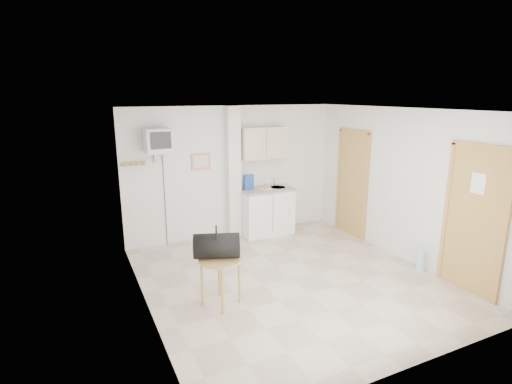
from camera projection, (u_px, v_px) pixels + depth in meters
name	position (u px, v px, depth m)	size (l,w,h in m)	color
ground	(291.00, 279.00, 6.01)	(4.50, 4.50, 0.00)	beige
room_envelope	(305.00, 177.00, 5.81)	(4.24, 4.54, 2.55)	white
kitchenette	(265.00, 194.00, 7.81)	(1.03, 0.58, 2.10)	white
crt_television	(158.00, 141.00, 6.71)	(0.44, 0.45, 2.15)	slate
round_table	(220.00, 265.00, 5.16)	(0.57, 0.57, 0.65)	#A98245
duffel_bag	(217.00, 246.00, 5.12)	(0.66, 0.50, 0.44)	black
water_bottle	(421.00, 260.00, 6.25)	(0.13, 0.13, 0.40)	#A3CDDE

